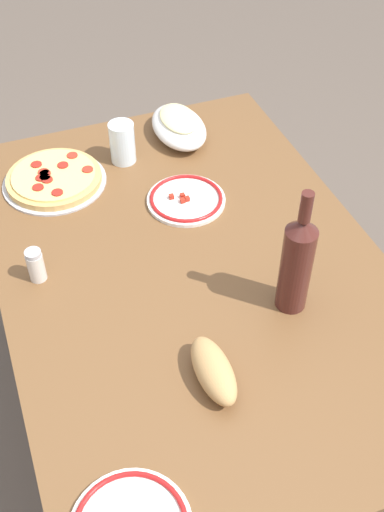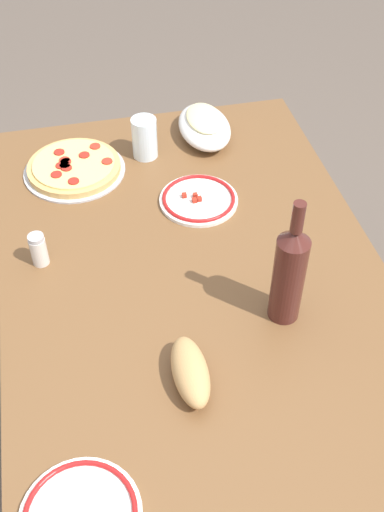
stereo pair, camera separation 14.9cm
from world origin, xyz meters
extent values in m
plane|color=brown|center=(0.00, 0.00, 0.00)|extent=(8.00, 8.00, 0.00)
cube|color=brown|center=(0.00, 0.00, 0.70)|extent=(1.35, 0.91, 0.03)
cylinder|color=#33302D|center=(0.61, -0.39, 0.34)|extent=(0.07, 0.07, 0.68)
cylinder|color=#33302D|center=(0.61, 0.39, 0.34)|extent=(0.07, 0.07, 0.68)
cylinder|color=#B7B7BC|center=(0.43, 0.24, 0.72)|extent=(0.29, 0.29, 0.01)
cylinder|color=tan|center=(0.43, 0.24, 0.73)|extent=(0.26, 0.26, 0.02)
cylinder|color=#EACC75|center=(0.43, 0.24, 0.74)|extent=(0.23, 0.23, 0.01)
cylinder|color=maroon|center=(0.35, 0.25, 0.75)|extent=(0.03, 0.03, 0.00)
cylinder|color=maroon|center=(0.44, 0.26, 0.75)|extent=(0.03, 0.03, 0.00)
cylinder|color=maroon|center=(0.49, 0.28, 0.75)|extent=(0.03, 0.03, 0.00)
cylinder|color=maroon|center=(0.39, 0.29, 0.75)|extent=(0.03, 0.03, 0.00)
cylinder|color=#B22D1E|center=(0.49, 0.17, 0.75)|extent=(0.03, 0.03, 0.00)
cylinder|color=maroon|center=(0.46, 0.21, 0.75)|extent=(0.03, 0.03, 0.00)
cylinder|color=maroon|center=(0.42, 0.27, 0.75)|extent=(0.03, 0.03, 0.00)
cylinder|color=#B22D1E|center=(0.42, 0.15, 0.75)|extent=(0.03, 0.03, 0.00)
cylinder|color=maroon|center=(0.42, 0.28, 0.75)|extent=(0.03, 0.03, 0.00)
cylinder|color=maroon|center=(0.41, 0.26, 0.75)|extent=(0.03, 0.03, 0.00)
cylinder|color=#B22D1E|center=(0.45, 0.27, 0.75)|extent=(0.03, 0.03, 0.00)
ellipsoid|color=white|center=(0.52, -0.15, 0.75)|extent=(0.24, 0.15, 0.07)
ellipsoid|color=#AD2819|center=(0.52, -0.15, 0.76)|extent=(0.20, 0.12, 0.03)
ellipsoid|color=beige|center=(0.52, -0.15, 0.78)|extent=(0.17, 0.10, 0.02)
cylinder|color=#471E19|center=(-0.19, -0.17, 0.83)|extent=(0.07, 0.07, 0.22)
cone|color=#471E19|center=(-0.19, -0.17, 0.95)|extent=(0.07, 0.07, 0.03)
cylinder|color=#471E19|center=(-0.19, -0.17, 1.00)|extent=(0.03, 0.03, 0.07)
cylinder|color=silver|center=(0.46, 0.03, 0.78)|extent=(0.07, 0.07, 0.12)
cylinder|color=white|center=(0.23, -0.07, 0.72)|extent=(0.21, 0.21, 0.01)
torus|color=red|center=(0.23, -0.07, 0.73)|extent=(0.20, 0.20, 0.01)
cube|color=#AD2819|center=(0.24, -0.03, 0.73)|extent=(0.01, 0.01, 0.01)
cube|color=#AD2819|center=(0.23, -0.06, 0.73)|extent=(0.01, 0.01, 0.01)
cube|color=#AD2819|center=(0.22, -0.07, 0.73)|extent=(0.01, 0.01, 0.01)
cube|color=#AD2819|center=(0.22, -0.06, 0.73)|extent=(0.01, 0.01, 0.01)
ellipsoid|color=tan|center=(-0.32, 0.08, 0.75)|extent=(0.17, 0.07, 0.07)
cylinder|color=silver|center=(0.09, 0.35, 0.75)|extent=(0.04, 0.04, 0.07)
cylinder|color=#B7B7BC|center=(0.09, 0.35, 0.80)|extent=(0.04, 0.04, 0.01)
camera|label=1|loc=(-0.98, 0.37, 1.80)|focal=44.03mm
camera|label=2|loc=(-1.03, 0.23, 1.80)|focal=44.03mm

